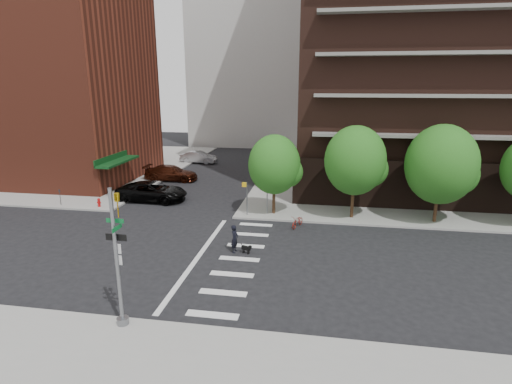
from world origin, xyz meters
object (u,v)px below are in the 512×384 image
at_px(fire_hydrant, 99,202).
at_px(parked_car_black, 152,191).
at_px(traffic_signal, 118,269).
at_px(parked_car_maroon, 171,173).
at_px(parked_car_silver, 199,157).
at_px(dog_walker, 235,239).
at_px(scooter, 298,221).

height_order(fire_hydrant, parked_car_black, parked_car_black).
xyz_separation_m(traffic_signal, parked_car_maroon, (-7.73, 25.69, -1.88)).
relative_size(traffic_signal, parked_car_silver, 1.27).
bearing_deg(parked_car_silver, dog_walker, -153.20).
bearing_deg(fire_hydrant, dog_walker, -27.69).
height_order(parked_car_maroon, parked_car_silver, parked_car_maroon).
distance_m(parked_car_black, parked_car_maroon, 7.63).
relative_size(traffic_signal, dog_walker, 3.45).
relative_size(traffic_signal, parked_car_black, 0.98).
relative_size(parked_car_maroon, scooter, 3.37).
bearing_deg(dog_walker, traffic_signal, 169.99).
bearing_deg(parked_car_maroon, scooter, -131.07).
xyz_separation_m(traffic_signal, parked_car_silver, (-7.73, 35.45, -1.92)).
distance_m(fire_hydrant, dog_walker, 14.70).
height_order(traffic_signal, dog_walker, traffic_signal).
bearing_deg(fire_hydrant, traffic_signal, -56.74).
distance_m(traffic_signal, scooter, 15.17).
bearing_deg(parked_car_black, fire_hydrant, 131.08).
height_order(parked_car_black, scooter, parked_car_black).
bearing_deg(scooter, fire_hydrant, -165.08).
xyz_separation_m(parked_car_black, parked_car_maroon, (-1.14, 7.55, -0.03)).
bearing_deg(parked_car_black, parked_car_silver, 5.20).
bearing_deg(traffic_signal, parked_car_silver, 102.30).
height_order(scooter, dog_walker, dog_walker).
distance_m(fire_hydrant, scooter, 16.64).
distance_m(traffic_signal, fire_hydrant, 18.42).
relative_size(parked_car_black, dog_walker, 3.51).
bearing_deg(fire_hydrant, scooter, -6.16).
bearing_deg(parked_car_black, parked_car_maroon, 10.03).
relative_size(fire_hydrant, dog_walker, 0.42).
relative_size(fire_hydrant, parked_car_black, 0.12).
distance_m(scooter, dog_walker, 6.17).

